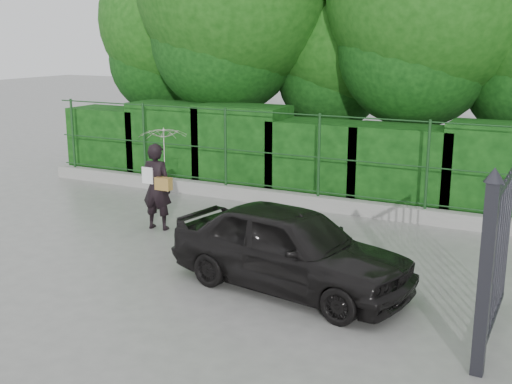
% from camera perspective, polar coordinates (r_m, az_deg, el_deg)
% --- Properties ---
extents(ground, '(80.00, 80.00, 0.00)m').
position_cam_1_polar(ground, '(10.38, -5.97, -7.11)').
color(ground, gray).
extents(kerb, '(14.00, 0.25, 0.30)m').
position_cam_1_polar(kerb, '(14.13, 4.01, -0.78)').
color(kerb, '#9E9E99').
rests_on(kerb, ground).
extents(fence, '(14.13, 0.06, 1.80)m').
position_cam_1_polar(fence, '(13.83, 4.93, 3.34)').
color(fence, '#183F1A').
rests_on(fence, kerb).
extents(hedge, '(14.20, 1.20, 2.05)m').
position_cam_1_polar(hedge, '(14.84, 5.79, 3.11)').
color(hedge, black).
rests_on(hedge, ground).
extents(gate, '(0.22, 2.33, 2.36)m').
position_cam_1_polar(gate, '(7.81, 20.22, -5.74)').
color(gate, '#27272D').
rests_on(gate, ground).
extents(woman, '(0.94, 0.93, 2.00)m').
position_cam_1_polar(woman, '(12.39, -8.45, 2.52)').
color(woman, black).
rests_on(woman, ground).
extents(car, '(3.93, 2.09, 1.27)m').
position_cam_1_polar(car, '(9.50, 3.06, -4.96)').
color(car, black).
rests_on(car, ground).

